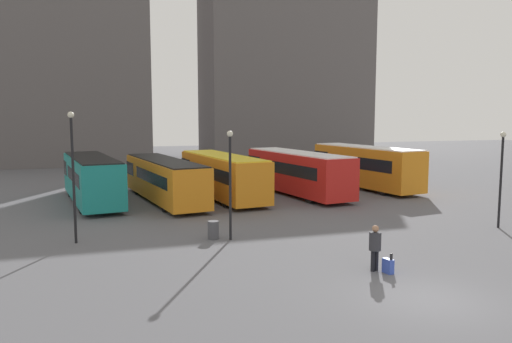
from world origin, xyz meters
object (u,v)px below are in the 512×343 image
bus_4 (365,166)px  bus_1 (164,178)px  lamp_post_2 (501,171)px  trash_bin (213,230)px  bus_3 (297,171)px  lamp_post_0 (230,175)px  suitcase (388,266)px  lamp_post_1 (73,167)px  traveler (375,244)px  bus_2 (222,174)px  bus_0 (92,178)px

bus_4 → bus_1: bearing=85.4°
lamp_post_2 → trash_bin: 14.92m
bus_4 → trash_bin: (-15.03, -12.33, -1.37)m
trash_bin → bus_3: bearing=51.7°
bus_4 → lamp_post_0: 19.20m
suitcase → lamp_post_2: size_ratio=0.16×
bus_1 → suitcase: bus_1 is taller
suitcase → lamp_post_1: size_ratio=0.13×
bus_3 → lamp_post_2: (5.84, -13.16, 1.26)m
traveler → lamp_post_1: size_ratio=0.29×
bus_4 → traveler: size_ratio=6.39×
bus_2 → lamp_post_1: (-9.27, -10.10, 1.83)m
lamp_post_1 → bus_0: bearing=86.7°
bus_1 → lamp_post_1: (-5.25, -10.03, 1.93)m
bus_0 → bus_1: bus_0 is taller
bus_1 → lamp_post_1: bearing=143.7°
bus_1 → trash_bin: (0.87, -11.15, -1.12)m
bus_4 → lamp_post_2: 14.53m
bus_3 → bus_0: bearing=77.9°
bus_0 → bus_2: size_ratio=0.98×
bus_0 → bus_4: bearing=-96.7°
bus_3 → suitcase: (-3.70, -17.94, -1.42)m
lamp_post_2 → lamp_post_0: bearing=172.9°
bus_3 → lamp_post_0: bearing=136.3°
bus_1 → lamp_post_0: 11.77m
bus_3 → trash_bin: 14.10m
bus_4 → traveler: (-10.36, -18.87, -0.77)m
traveler → lamp_post_1: lamp_post_1 is taller
bus_0 → traveler: (10.17, -18.36, -0.64)m
bus_2 → bus_3: size_ratio=0.99×
lamp_post_0 → lamp_post_2: lamp_post_0 is taller
bus_0 → lamp_post_2: size_ratio=2.23×
bus_2 → trash_bin: bus_2 is taller
bus_1 → suitcase: bearing=-170.7°
traveler → suitcase: bearing=-151.1°
bus_1 → bus_4: (15.90, 1.18, 0.26)m
bus_0 → lamp_post_1: size_ratio=1.86×
suitcase → lamp_post_1: bearing=43.3°
trash_bin → suitcase: bearing=-54.2°
traveler → bus_2: bearing=-5.9°
lamp_post_1 → trash_bin: bearing=-10.4°
bus_2 → suitcase: bus_2 is taller
bus_0 → trash_bin: size_ratio=12.97×
bus_4 → trash_bin: size_ratio=13.02×
bus_2 → lamp_post_2: 17.62m
bus_0 → suitcase: bearing=-158.9°
bus_1 → trash_bin: size_ratio=14.35×
bus_2 → traveler: bus_2 is taller
bus_0 → trash_bin: bearing=-163.2°
bus_1 → bus_2: size_ratio=1.08×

